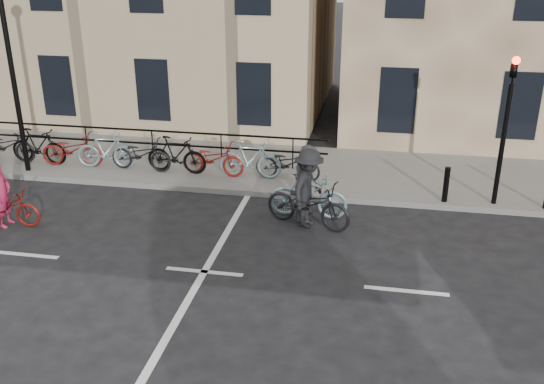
% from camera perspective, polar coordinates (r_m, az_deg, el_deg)
% --- Properties ---
extents(ground, '(120.00, 120.00, 0.00)m').
position_cam_1_polar(ground, '(12.40, -6.39, -7.48)').
color(ground, black).
rests_on(ground, ground).
extents(sidewalk, '(46.00, 4.00, 0.15)m').
position_cam_1_polar(sidewalk, '(18.82, -12.94, 3.00)').
color(sidewalk, slate).
rests_on(sidewalk, ground).
extents(traffic_light, '(0.18, 0.30, 3.90)m').
position_cam_1_polar(traffic_light, '(15.33, 21.26, 6.93)').
color(traffic_light, black).
rests_on(traffic_light, sidewalk).
extents(lamp_post, '(0.36, 0.36, 5.28)m').
position_cam_1_polar(lamp_post, '(17.82, -23.52, 12.03)').
color(lamp_post, black).
rests_on(lamp_post, sidewalk).
extents(bollard_east, '(0.14, 0.14, 0.90)m').
position_cam_1_polar(bollard_east, '(15.62, 16.07, 0.69)').
color(bollard_east, black).
rests_on(bollard_east, sidewalk).
extents(parked_bikes, '(10.40, 1.23, 1.05)m').
position_cam_1_polar(parked_bikes, '(17.54, -12.18, 3.60)').
color(parked_bikes, black).
rests_on(parked_bikes, sidewalk).
extents(cyclist_pink, '(1.76, 0.67, 1.55)m').
position_cam_1_polar(cyclist_pink, '(15.37, -23.92, -1.04)').
color(cyclist_pink, maroon).
rests_on(cyclist_pink, ground).
extents(cyclist_grey, '(1.91, 0.91, 1.82)m').
position_cam_1_polar(cyclist_grey, '(14.41, 3.46, 0.31)').
color(cyclist_grey, '#85A6AE').
rests_on(cyclist_grey, ground).
extents(cyclist_dark, '(2.22, 1.36, 1.87)m').
position_cam_1_polar(cyclist_dark, '(13.98, 3.44, -0.41)').
color(cyclist_dark, black).
rests_on(cyclist_dark, ground).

